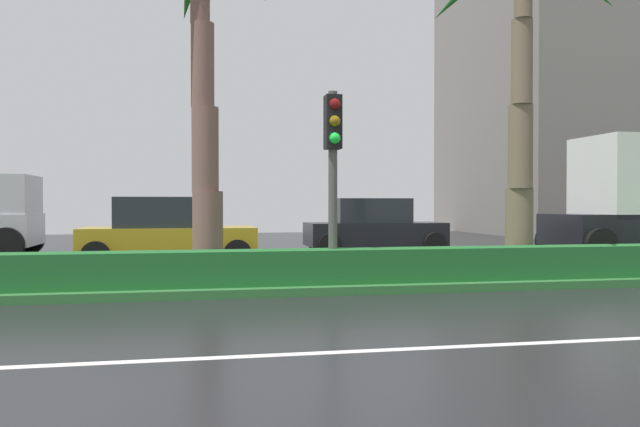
# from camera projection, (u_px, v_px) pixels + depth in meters

# --- Properties ---
(ground_plane) EXTENTS (90.00, 42.00, 0.10)m
(ground_plane) POSITION_uv_depth(u_px,v_px,m) (80.00, 284.00, 12.90)
(ground_plane) COLOR black
(median_strip) EXTENTS (85.50, 4.00, 0.15)m
(median_strip) POSITION_uv_depth(u_px,v_px,m) (71.00, 284.00, 11.92)
(median_strip) COLOR #2D6B33
(median_strip) RESTS_ON ground_plane
(median_hedge) EXTENTS (76.50, 0.70, 0.60)m
(median_hedge) POSITION_uv_depth(u_px,v_px,m) (56.00, 271.00, 10.54)
(median_hedge) COLOR #1E6028
(median_hedge) RESTS_ON median_strip
(traffic_signal_median_right) EXTENTS (0.28, 0.43, 3.41)m
(traffic_signal_median_right) POSITION_uv_depth(u_px,v_px,m) (333.00, 151.00, 11.54)
(traffic_signal_median_right) COLOR #4C4C47
(traffic_signal_median_right) RESTS_ON median_strip
(car_in_traffic_second) EXTENTS (4.30, 2.02, 1.72)m
(car_in_traffic_second) POSITION_uv_depth(u_px,v_px,m) (167.00, 233.00, 16.32)
(car_in_traffic_second) COLOR #B28C1E
(car_in_traffic_second) RESTS_ON ground_plane
(car_in_traffic_third) EXTENTS (4.30, 2.02, 1.72)m
(car_in_traffic_third) POSITION_uv_depth(u_px,v_px,m) (373.00, 227.00, 20.36)
(car_in_traffic_third) COLOR black
(car_in_traffic_third) RESTS_ON ground_plane
(building_far_right) EXTENTS (15.79, 12.18, 16.73)m
(building_far_right) POSITION_uv_depth(u_px,v_px,m) (612.00, 79.00, 35.33)
(building_far_right) COLOR slate
(building_far_right) RESTS_ON ground_plane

